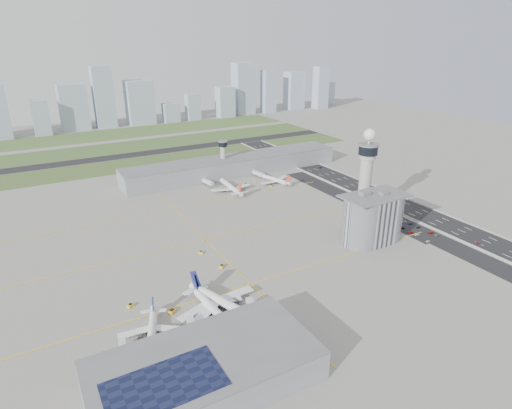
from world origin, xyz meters
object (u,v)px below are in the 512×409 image
secondary_tower (223,155)px  tug_4 (246,184)px  jet_bridge_far_1 (253,173)px  tug_1 (172,311)px  airplane_near_b (211,302)px  car_lot_3 (402,228)px  car_lot_1 (417,234)px  jet_bridge_near_1 (197,341)px  tug_3 (201,252)px  car_hw_2 (321,168)px  car_lot_0 (428,241)px  jet_bridge_far_0 (204,181)px  control_tower (366,171)px  airplane_near_a (151,328)px  admin_building (373,218)px  car_lot_6 (437,235)px  car_lot_7 (431,233)px  car_hw_0 (478,243)px  car_lot_10 (404,222)px  car_lot_4 (392,224)px  jet_bridge_near_0 (124,366)px  car_lot_5 (385,221)px  car_lot_9 (410,224)px  airplane_near_c (224,298)px  airplane_far_b (274,177)px  airplane_far_a (231,184)px  car_lot_2 (411,233)px  tug_0 (130,305)px  jet_bridge_near_2 (258,319)px  tug_5 (271,186)px  car_hw_1 (377,194)px  car_lot_8 (418,227)px  car_lot_11 (397,218)px

secondary_tower → tug_4: 42.47m
jet_bridge_far_1 → tug_1: jet_bridge_far_1 is taller
airplane_near_b → car_lot_3: bearing=94.3°
car_lot_1 → jet_bridge_near_1: bearing=105.0°
airplane_near_b → tug_3: bearing=158.0°
car_lot_3 → car_hw_2: (39.06, 140.83, -0.04)m
car_lot_0 → tug_3: bearing=68.9°
airplane_near_b → jet_bridge_far_0: size_ratio=2.83×
control_tower → airplane_near_a: (-169.62, -53.79, -30.18)m
admin_building → airplane_near_a: bearing=-171.0°
airplane_near_a → tug_3: bearing=161.5°
tug_1 → jet_bridge_far_0: bearing=116.6°
car_lot_0 → car_lot_6: (12.11, 3.26, 0.04)m
car_lot_7 → car_hw_0: bearing=-145.4°
car_lot_10 → car_lot_4: bearing=84.2°
jet_bridge_near_0 → car_lot_5: bearing=-64.0°
jet_bridge_near_0 → jet_bridge_far_0: same height
car_lot_9 → car_hw_0: size_ratio=1.04×
airplane_near_c → car_lot_7: airplane_near_c is taller
airplane_far_b → car_hw_0: (48.85, -165.55, -4.69)m
airplane_far_a → car_lot_0: airplane_far_a is taller
car_lot_2 → car_lot_6: car_lot_6 is taller
tug_0 → jet_bridge_near_0: bearing=138.6°
secondary_tower → car_lot_5: (52.19, -155.14, -18.16)m
tug_1 → tug_0: bearing=-168.2°
jet_bridge_near_2 → tug_1: (-31.34, 27.45, -1.83)m
tug_0 → car_lot_9: bearing=-114.1°
airplane_near_a → airplane_far_a: size_ratio=0.83×
jet_bridge_near_1 → car_hw_2: size_ratio=3.38×
secondary_tower → tug_5: (20.96, -51.99, -17.98)m
airplane_far_b → car_hw_0: size_ratio=11.75×
airplane_far_b → airplane_near_b: bearing=123.9°
car_lot_6 → car_hw_1: (21.84, 76.74, -0.00)m
car_lot_2 → car_lot_7: size_ratio=1.00×
jet_bridge_far_1 → car_lot_0: size_ratio=3.91×
jet_bridge_far_1 → car_hw_2: jet_bridge_far_1 is taller
tug_3 → car_lot_1: 141.40m
tug_5 → airplane_near_b: bearing=-68.1°
car_lot_5 → secondary_tower: bearing=20.8°
tug_5 → car_lot_4: bearing=-11.5°
car_lot_7 → car_lot_4: bearing=32.3°
jet_bridge_far_0 → car_lot_8: bearing=20.4°
tug_1 → tug_3: 59.56m
jet_bridge_near_0 → jet_bridge_far_1: size_ratio=1.00×
tug_0 → car_lot_2: bearing=-117.3°
tug_0 → car_lot_0: tug_0 is taller
jet_bridge_near_2 → car_hw_0: 160.55m
airplane_near_b → airplane_far_a: size_ratio=0.94×
airplane_near_b → car_hw_0: (175.60, -17.30, -5.01)m
car_lot_0 → car_lot_11: car_lot_11 is taller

